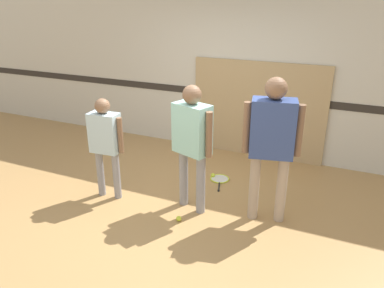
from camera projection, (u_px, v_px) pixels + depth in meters
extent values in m
plane|color=#A87F4C|center=(173.00, 208.00, 4.91)|extent=(16.00, 16.00, 0.00)
cube|color=beige|center=(232.00, 60.00, 6.21)|extent=(16.00, 0.06, 3.20)
cube|color=#2D2823|center=(230.00, 94.00, 6.39)|extent=(16.00, 0.01, 0.12)
cube|color=tan|center=(257.00, 110.00, 6.26)|extent=(2.25, 0.05, 1.62)
cylinder|color=gray|center=(184.00, 177.00, 4.88)|extent=(0.11, 0.11, 0.79)
cylinder|color=gray|center=(201.00, 184.00, 4.69)|extent=(0.11, 0.11, 0.79)
cube|color=#99D8D1|center=(192.00, 129.00, 4.52)|extent=(0.51, 0.38, 0.62)
sphere|color=brown|center=(192.00, 95.00, 4.36)|extent=(0.23, 0.23, 0.23)
cylinder|color=brown|center=(176.00, 125.00, 4.69)|extent=(0.08, 0.08, 0.56)
cylinder|color=brown|center=(209.00, 135.00, 4.35)|extent=(0.08, 0.08, 0.56)
cylinder|color=gray|center=(100.00, 173.00, 5.13)|extent=(0.10, 0.10, 0.67)
cylinder|color=gray|center=(117.00, 176.00, 5.05)|extent=(0.10, 0.10, 0.67)
cube|color=silver|center=(105.00, 133.00, 4.87)|extent=(0.40, 0.24, 0.53)
sphere|color=brown|center=(102.00, 106.00, 4.74)|extent=(0.19, 0.19, 0.19)
cylinder|color=brown|center=(90.00, 131.00, 4.95)|extent=(0.07, 0.07, 0.47)
cylinder|color=brown|center=(120.00, 135.00, 4.80)|extent=(0.07, 0.07, 0.47)
cylinder|color=tan|center=(281.00, 189.00, 4.50)|extent=(0.12, 0.12, 0.85)
cylinder|color=tan|center=(254.00, 187.00, 4.56)|extent=(0.12, 0.12, 0.85)
cube|color=#334784|center=(273.00, 128.00, 4.25)|extent=(0.55, 0.38, 0.68)
sphere|color=brown|center=(276.00, 88.00, 4.08)|extent=(0.25, 0.25, 0.25)
cylinder|color=brown|center=(299.00, 131.00, 4.20)|extent=(0.09, 0.09, 0.61)
cylinder|color=brown|center=(247.00, 127.00, 4.30)|extent=(0.09, 0.09, 0.61)
torus|color=#C6D838|center=(220.00, 179.00, 5.67)|extent=(0.37, 0.37, 0.02)
cylinder|color=silver|center=(220.00, 179.00, 5.67)|extent=(0.25, 0.25, 0.01)
cylinder|color=black|center=(219.00, 187.00, 5.44)|extent=(0.10, 0.24, 0.02)
sphere|color=black|center=(219.00, 191.00, 5.33)|extent=(0.03, 0.03, 0.03)
sphere|color=#CCE038|center=(179.00, 219.00, 4.62)|extent=(0.07, 0.07, 0.07)
sphere|color=#CCE038|center=(213.00, 175.00, 5.73)|extent=(0.07, 0.07, 0.07)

